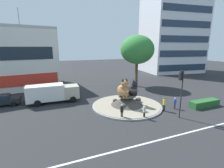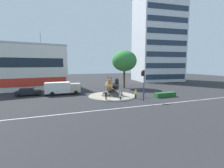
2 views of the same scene
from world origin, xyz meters
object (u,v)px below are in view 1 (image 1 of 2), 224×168
(cat_statue_black, at_px, (132,89))
(broadleaf_tree_behind_island, at_px, (137,50))
(cat_statue_tabby, at_px, (123,90))
(pedestrian_black_shirt, at_px, (122,111))
(office_tower, at_px, (173,20))
(traffic_light_mast, at_px, (181,84))
(pedestrian_blue_shirt, at_px, (175,103))
(pedestrian_yellow_shirt, at_px, (164,104))
(delivery_box_truck, at_px, (53,92))
(pedestrian_white_shirt, at_px, (144,111))
(sedan_on_far_lane, at_px, (1,100))

(cat_statue_black, relative_size, broadleaf_tree_behind_island, 0.24)
(cat_statue_tabby, bearing_deg, pedestrian_black_shirt, -22.65)
(cat_statue_black, bearing_deg, office_tower, 118.74)
(traffic_light_mast, distance_m, pedestrian_blue_shirt, 4.20)
(cat_statue_black, relative_size, pedestrian_yellow_shirt, 1.39)
(broadleaf_tree_behind_island, bearing_deg, delivery_box_truck, -165.89)
(cat_statue_black, height_order, pedestrian_white_shirt, cat_statue_black)
(pedestrian_black_shirt, xyz_separation_m, delivery_box_truck, (-6.99, 8.88, 0.59))
(pedestrian_yellow_shirt, bearing_deg, delivery_box_truck, 115.04)
(delivery_box_truck, bearing_deg, cat_statue_black, -28.48)
(traffic_light_mast, height_order, pedestrian_yellow_shirt, traffic_light_mast)
(office_tower, relative_size, broadleaf_tree_behind_island, 3.15)
(office_tower, xyz_separation_m, pedestrian_white_shirt, (-28.14, -28.33, -15.29))
(office_tower, height_order, pedestrian_yellow_shirt, office_tower)
(office_tower, relative_size, pedestrian_white_shirt, 19.23)
(pedestrian_blue_shirt, bearing_deg, sedan_on_far_lane, 24.29)
(pedestrian_yellow_shirt, relative_size, pedestrian_blue_shirt, 1.17)
(broadleaf_tree_behind_island, xyz_separation_m, delivery_box_truck, (-16.46, -4.14, -5.93))
(cat_statue_tabby, relative_size, pedestrian_yellow_shirt, 1.44)
(cat_statue_tabby, relative_size, sedan_on_far_lane, 0.56)
(office_tower, xyz_separation_m, pedestrian_black_shirt, (-30.50, -27.36, -15.29))
(pedestrian_yellow_shirt, bearing_deg, cat_statue_tabby, 114.02)
(cat_statue_tabby, xyz_separation_m, office_tower, (28.87, 24.28, 13.73))
(sedan_on_far_lane, distance_m, delivery_box_truck, 6.85)
(cat_statue_tabby, bearing_deg, traffic_light_mast, 46.20)
(cat_statue_tabby, relative_size, cat_statue_black, 1.04)
(pedestrian_black_shirt, height_order, pedestrian_blue_shirt, pedestrian_black_shirt)
(traffic_light_mast, bearing_deg, office_tower, -42.08)
(broadleaf_tree_behind_island, height_order, sedan_on_far_lane, broadleaf_tree_behind_island)
(broadleaf_tree_behind_island, distance_m, delivery_box_truck, 17.98)
(broadleaf_tree_behind_island, distance_m, pedestrian_yellow_shirt, 14.95)
(cat_statue_tabby, distance_m, delivery_box_truck, 10.44)
(cat_statue_tabby, bearing_deg, office_tower, 135.34)
(cat_statue_tabby, xyz_separation_m, pedestrian_blue_shirt, (6.11, -2.98, -1.67))
(cat_statue_black, bearing_deg, broadleaf_tree_behind_island, 134.31)
(pedestrian_black_shirt, relative_size, pedestrian_white_shirt, 1.01)
(cat_statue_tabby, height_order, traffic_light_mast, traffic_light_mast)
(cat_statue_black, bearing_deg, cat_statue_tabby, -95.40)
(broadleaf_tree_behind_island, distance_m, pedestrian_black_shirt, 17.37)
(cat_statue_tabby, bearing_deg, delivery_box_truck, -118.66)
(pedestrian_white_shirt, relative_size, delivery_box_truck, 0.23)
(cat_statue_tabby, distance_m, sedan_on_far_lane, 16.91)
(office_tower, height_order, pedestrian_black_shirt, office_tower)
(pedestrian_black_shirt, xyz_separation_m, pedestrian_blue_shirt, (7.74, 0.10, -0.10))
(office_tower, distance_m, pedestrian_blue_shirt, 38.70)
(pedestrian_blue_shirt, bearing_deg, delivery_box_truck, 18.17)
(office_tower, distance_m, pedestrian_yellow_shirt, 39.79)
(traffic_light_mast, relative_size, pedestrian_yellow_shirt, 3.02)
(broadleaf_tree_behind_island, bearing_deg, pedestrian_yellow_shirt, -105.17)
(cat_statue_black, xyz_separation_m, sedan_on_far_lane, (-16.83, 6.70, -1.55))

